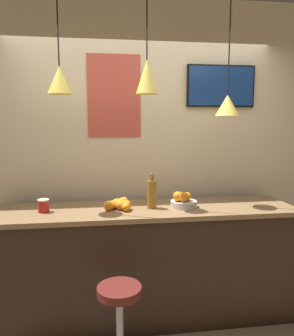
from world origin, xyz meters
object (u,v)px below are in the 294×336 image
Objects in this scene: fruit_bowl at (183,201)px; spread_jar at (44,206)px; juice_bottle at (152,194)px; mounted_tv at (221,86)px; bar_stool at (120,317)px.

spread_jar is at bearing 179.73° from fruit_bowl.
fruit_bowl is 0.77× the size of juice_bottle.
mounted_tv is at bearing 13.56° from spread_jar.
bar_stool is at bearing -136.55° from mounted_tv.
bar_stool is at bearing -46.05° from spread_jar.
juice_bottle is 0.91m from spread_jar.
fruit_bowl reaches higher than bar_stool.
fruit_bowl is 0.34× the size of mounted_tv.
spread_jar is 0.16× the size of mounted_tv.
fruit_bowl is at bearing -1.13° from juice_bottle.
mounted_tv is at bearing 28.19° from juice_bottle.
mounted_tv is (0.46, 0.40, 1.03)m from fruit_bowl.
bar_stool is 1.07m from spread_jar.
fruit_bowl is 2.14× the size of spread_jar.
bar_stool is 1.08m from fruit_bowl.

